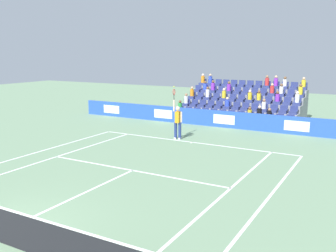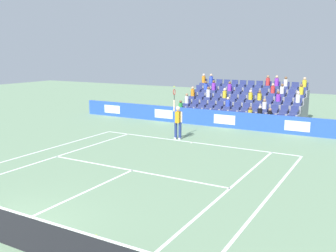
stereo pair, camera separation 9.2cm
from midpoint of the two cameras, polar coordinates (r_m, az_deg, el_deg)
line_baseline at (r=19.83m, az=3.83°, el=-2.45°), size 10.97×0.10×0.01m
line_service at (r=15.25m, az=-5.26°, el=-6.63°), size 8.23×0.10×0.01m
line_centre_service at (r=12.91m, az=-13.52°, el=-10.23°), size 0.10×6.40×0.01m
line_singles_sideline_left at (r=17.54m, az=-17.28°, el=-4.73°), size 0.10×11.89×0.01m
line_singles_sideline_right at (r=13.04m, az=8.79°, el=-9.83°), size 0.10×11.89×0.01m
line_doubles_sideline_left at (r=18.54m, az=-20.19°, el=-4.08°), size 0.10×11.89×0.01m
line_doubles_sideline_right at (r=12.66m, az=14.69°, el=-10.72°), size 0.10×11.89×0.01m
line_centre_mark at (r=19.74m, az=3.70°, el=-2.51°), size 0.10×0.20×0.01m
sponsor_barrier at (r=23.87m, az=8.66°, el=1.01°), size 21.81×0.22×1.03m
tennis_player at (r=20.38m, az=1.61°, el=0.78°), size 0.53×0.39×2.85m
stadium_stand at (r=27.15m, az=11.40°, el=2.80°), size 8.06×4.75×3.02m
loose_tennis_ball at (r=10.19m, az=-10.48°, el=-15.91°), size 0.07×0.07×0.07m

